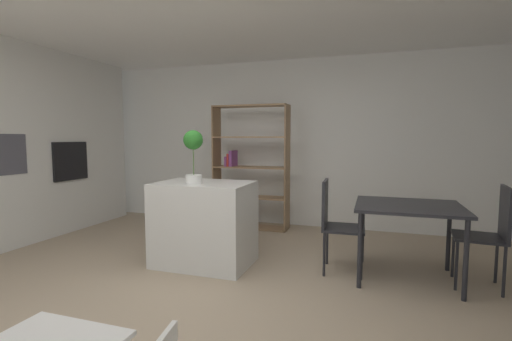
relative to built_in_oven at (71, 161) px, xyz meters
The scene contains 9 objects.
ground_plane 3.37m from the built_in_oven, 27.32° to the right, with size 9.78×9.78×0.00m, color tan.
back_partition 3.23m from the built_in_oven, 28.18° to the left, with size 7.10×0.06×2.66m, color white.
built_in_oven is the anchor object (origin of this frame).
kitchen_island 2.66m from the built_in_oven, 14.14° to the right, with size 1.04×0.72×0.93m, color silver.
potted_plant_on_island 2.57m from the built_in_oven, 17.19° to the right, with size 0.21×0.21×0.58m.
open_bookshelf 2.66m from the built_in_oven, 24.52° to the left, with size 1.19×0.32×1.92m.
dining_table 4.67m from the built_in_oven, ahead, with size 1.00×0.88×0.76m.
dining_chair_window_side 5.39m from the built_in_oven, ahead, with size 0.47×0.46×0.98m.
dining_chair_island_side 3.96m from the built_in_oven, ahead, with size 0.44×0.45×0.97m.
Camera 1 is at (1.46, -2.75, 1.41)m, focal length 25.28 mm.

